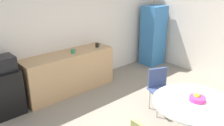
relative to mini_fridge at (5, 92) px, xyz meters
The scene contains 10 objects.
wall_back 1.86m from the mini_fridge, 12.29° to the left, with size 6.00×0.10×2.60m, color silver.
counter_block 1.38m from the mini_fridge, ahead, with size 2.07×0.60×0.90m, color tan.
mini_fridge is the anchor object (origin of this frame).
microwave 0.56m from the mini_fridge, ahead, with size 0.48×0.38×0.26m, color black.
locker_cabinet 4.18m from the mini_fridge, ahead, with size 0.60×0.50×1.69m, color #3372B2.
round_table 3.33m from the mini_fridge, 56.36° to the right, with size 1.23×1.23×0.73m.
chair_navy 2.90m from the mini_fridge, 38.94° to the right, with size 0.55×0.55×0.83m.
fruit_bowl 3.38m from the mini_fridge, 55.62° to the right, with size 0.24×0.24×0.11m.
mug_white 1.55m from the mini_fridge, ahead, with size 0.13×0.08×0.09m.
mug_green 2.20m from the mini_fridge, ahead, with size 0.13×0.08×0.09m.
Camera 1 is at (-2.68, -1.56, 2.49)m, focal length 37.35 mm.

